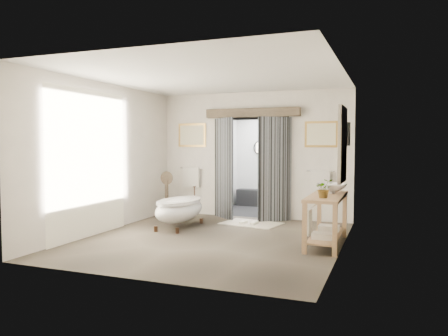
{
  "coord_description": "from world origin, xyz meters",
  "views": [
    {
      "loc": [
        2.97,
        -7.16,
        1.72
      ],
      "look_at": [
        0.0,
        0.6,
        1.25
      ],
      "focal_mm": 35.0,
      "sensor_mm": 36.0,
      "label": 1
    }
  ],
  "objects_px": {
    "clawfoot_tub": "(180,209)",
    "rug": "(251,223)",
    "basin": "(332,188)",
    "vanity": "(325,215)"
  },
  "relations": [
    {
      "from": "clawfoot_tub",
      "to": "vanity",
      "type": "relative_size",
      "value": 1.0
    },
    {
      "from": "vanity",
      "to": "rug",
      "type": "distance_m",
      "value": 2.3
    },
    {
      "from": "basin",
      "to": "rug",
      "type": "bearing_deg",
      "value": 143.48
    },
    {
      "from": "vanity",
      "to": "basin",
      "type": "height_order",
      "value": "basin"
    },
    {
      "from": "clawfoot_tub",
      "to": "rug",
      "type": "relative_size",
      "value": 1.33
    },
    {
      "from": "clawfoot_tub",
      "to": "basin",
      "type": "distance_m",
      "value": 3.13
    },
    {
      "from": "clawfoot_tub",
      "to": "rug",
      "type": "xyz_separation_m",
      "value": [
        1.25,
        0.91,
        -0.37
      ]
    },
    {
      "from": "rug",
      "to": "basin",
      "type": "distance_m",
      "value": 2.33
    },
    {
      "from": "clawfoot_tub",
      "to": "vanity",
      "type": "bearing_deg",
      "value": -9.77
    },
    {
      "from": "rug",
      "to": "basin",
      "type": "xyz_separation_m",
      "value": [
        1.82,
        -1.12,
        0.93
      ]
    }
  ]
}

